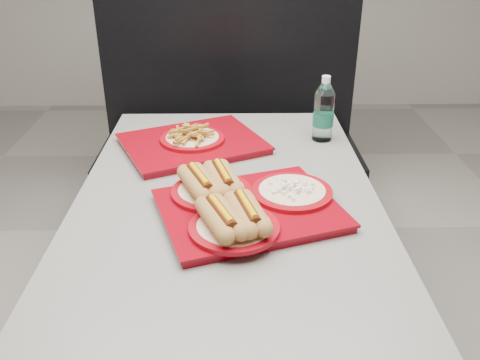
{
  "coord_description": "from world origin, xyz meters",
  "views": [
    {
      "loc": [
        0.02,
        -1.35,
        1.49
      ],
      "look_at": [
        0.04,
        -0.07,
        0.83
      ],
      "focal_mm": 38.0,
      "sensor_mm": 36.0,
      "label": 1
    }
  ],
  "objects_px": {
    "tray_near": "(242,203)",
    "tray_far": "(193,140)",
    "booth_bench": "(230,151)",
    "water_bottle": "(324,113)",
    "diner_table": "(228,238)"
  },
  "relations": [
    {
      "from": "diner_table",
      "to": "booth_bench",
      "type": "xyz_separation_m",
      "value": [
        0.0,
        1.09,
        -0.18
      ]
    },
    {
      "from": "tray_near",
      "to": "water_bottle",
      "type": "distance_m",
      "value": 0.63
    },
    {
      "from": "booth_bench",
      "to": "water_bottle",
      "type": "relative_size",
      "value": 5.58
    },
    {
      "from": "booth_bench",
      "to": "tray_near",
      "type": "bearing_deg",
      "value": -88.01
    },
    {
      "from": "tray_near",
      "to": "water_bottle",
      "type": "height_order",
      "value": "water_bottle"
    },
    {
      "from": "booth_bench",
      "to": "water_bottle",
      "type": "xyz_separation_m",
      "value": [
        0.35,
        -0.68,
        0.45
      ]
    },
    {
      "from": "tray_near",
      "to": "diner_table",
      "type": "bearing_deg",
      "value": 107.96
    },
    {
      "from": "diner_table",
      "to": "tray_near",
      "type": "height_order",
      "value": "tray_near"
    },
    {
      "from": "water_bottle",
      "to": "diner_table",
      "type": "bearing_deg",
      "value": -130.4
    },
    {
      "from": "tray_far",
      "to": "booth_bench",
      "type": "bearing_deg",
      "value": 80.37
    },
    {
      "from": "tray_near",
      "to": "tray_far",
      "type": "xyz_separation_m",
      "value": [
        -0.17,
        0.47,
        -0.01
      ]
    },
    {
      "from": "booth_bench",
      "to": "tray_far",
      "type": "bearing_deg",
      "value": -99.63
    },
    {
      "from": "diner_table",
      "to": "water_bottle",
      "type": "bearing_deg",
      "value": 49.6
    },
    {
      "from": "tray_near",
      "to": "tray_far",
      "type": "relative_size",
      "value": 0.98
    },
    {
      "from": "booth_bench",
      "to": "tray_far",
      "type": "xyz_separation_m",
      "value": [
        -0.13,
        -0.75,
        0.38
      ]
    }
  ]
}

